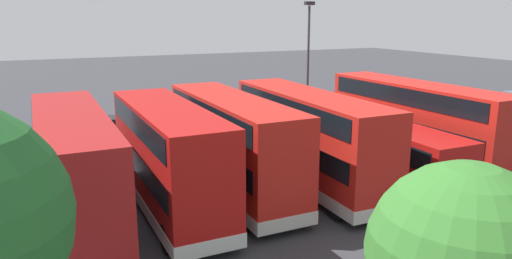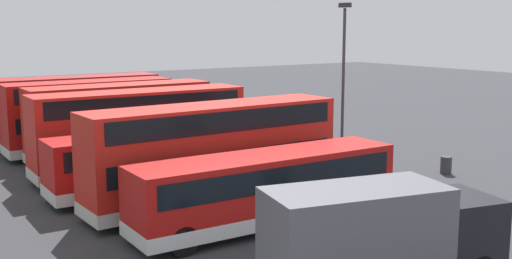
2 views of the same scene
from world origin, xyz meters
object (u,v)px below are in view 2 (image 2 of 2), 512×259
(car_hatchback_silver, at_px, (273,124))
(bus_double_decker_sixth, at_px, (89,115))
(bus_single_deck_near_end, at_px, (267,187))
(bus_double_decker_second, at_px, (214,152))
(bus_double_decker_fifth, at_px, (120,120))
(bus_single_deck_third, at_px, (167,158))
(bus_double_decker_seventh, at_px, (73,108))
(bus_double_decker_fourth, at_px, (140,130))
(box_truck_blue, at_px, (380,233))
(lamp_post_tall, at_px, (343,77))
(waste_bin_yellow, at_px, (446,165))

(car_hatchback_silver, bearing_deg, bus_double_decker_sixth, 87.88)
(bus_single_deck_near_end, bearing_deg, bus_double_decker_sixth, 3.32)
(bus_double_decker_second, bearing_deg, bus_double_decker_fifth, -0.12)
(bus_single_deck_third, bearing_deg, bus_double_decker_seventh, -0.13)
(bus_double_decker_fourth, bearing_deg, bus_single_deck_third, 175.79)
(box_truck_blue, relative_size, lamp_post_tall, 0.86)
(bus_double_decker_second, bearing_deg, waste_bin_yellow, -97.31)
(bus_single_deck_near_end, relative_size, lamp_post_tall, 1.25)
(bus_double_decker_second, xyz_separation_m, bus_double_decker_fourth, (7.26, 0.36, -0.00))
(bus_double_decker_second, relative_size, box_truck_blue, 1.51)
(bus_double_decker_seventh, bearing_deg, bus_double_decker_second, -178.06)
(bus_double_decker_second, xyz_separation_m, waste_bin_yellow, (-1.72, -13.43, -1.97))
(bus_double_decker_fifth, relative_size, box_truck_blue, 1.37)
(bus_double_decker_second, bearing_deg, bus_double_decker_seventh, 1.94)
(bus_single_deck_third, bearing_deg, bus_double_decker_fifth, -4.98)
(bus_double_decker_second, relative_size, bus_double_decker_fifth, 1.11)
(bus_double_decker_fourth, xyz_separation_m, box_truck_blue, (-17.57, -0.27, -0.74))
(bus_single_deck_near_end, bearing_deg, bus_double_decker_seventh, 2.38)
(bus_double_decker_second, bearing_deg, bus_double_decker_fourth, 2.86)
(bus_double_decker_sixth, bearing_deg, bus_double_decker_fourth, -176.85)
(bus_double_decker_fifth, xyz_separation_m, lamp_post_tall, (-9.47, -8.87, 2.80))
(waste_bin_yellow, bearing_deg, bus_single_deck_near_end, 98.51)
(bus_double_decker_sixth, xyz_separation_m, box_truck_blue, (-24.64, -0.66, -0.74))
(bus_single_deck_near_end, height_order, bus_single_deck_third, same)
(bus_double_decker_second, relative_size, car_hatchback_silver, 2.75)
(bus_single_deck_near_end, distance_m, bus_double_decker_fourth, 11.00)
(box_truck_blue, height_order, waste_bin_yellow, box_truck_blue)
(box_truck_blue, bearing_deg, bus_double_decker_fifth, -0.30)
(bus_double_decker_fourth, xyz_separation_m, bus_double_decker_seventh, (10.78, 0.25, 0.00))
(bus_double_decker_fifth, bearing_deg, bus_single_deck_third, 175.02)
(bus_single_deck_third, distance_m, waste_bin_yellow, 15.04)
(bus_double_decker_fourth, xyz_separation_m, lamp_post_tall, (-5.63, -9.26, 2.80))
(bus_double_decker_fourth, distance_m, bus_double_decker_fifth, 3.86)
(bus_double_decker_fourth, relative_size, lamp_post_tall, 1.26)
(box_truck_blue, bearing_deg, bus_double_decker_seventh, 1.05)
(bus_double_decker_seventh, distance_m, box_truck_blue, 28.37)
(bus_single_deck_near_end, relative_size, bus_double_decker_second, 0.96)
(bus_single_deck_near_end, relative_size, waste_bin_yellow, 11.97)
(bus_double_decker_second, height_order, bus_double_decker_fifth, same)
(bus_double_decker_fourth, height_order, waste_bin_yellow, bus_double_decker_fourth)
(box_truck_blue, bearing_deg, bus_double_decker_second, -0.49)
(bus_single_deck_near_end, xyz_separation_m, bus_double_decker_seventh, (21.73, 0.90, 0.83))
(bus_double_decker_fifth, xyz_separation_m, car_hatchback_silver, (2.73, -12.93, -1.75))
(bus_single_deck_near_end, relative_size, box_truck_blue, 1.45)
(bus_single_deck_third, height_order, car_hatchback_silver, bus_single_deck_third)
(bus_double_decker_sixth, bearing_deg, waste_bin_yellow, -138.54)
(bus_double_decker_sixth, relative_size, car_hatchback_silver, 2.38)
(bus_single_deck_near_end, relative_size, bus_double_decker_fifth, 1.06)
(bus_single_deck_third, bearing_deg, waste_bin_yellow, -110.11)
(bus_double_decker_sixth, bearing_deg, lamp_post_tall, -142.79)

